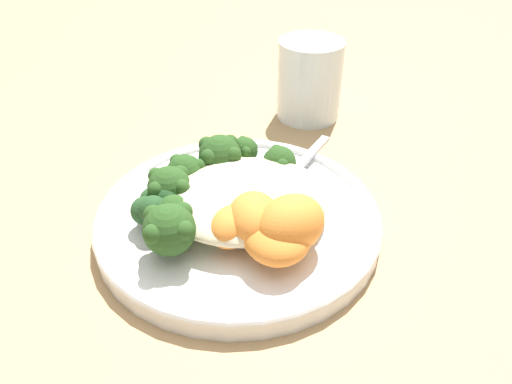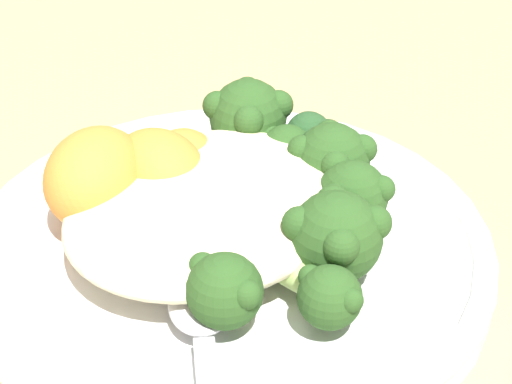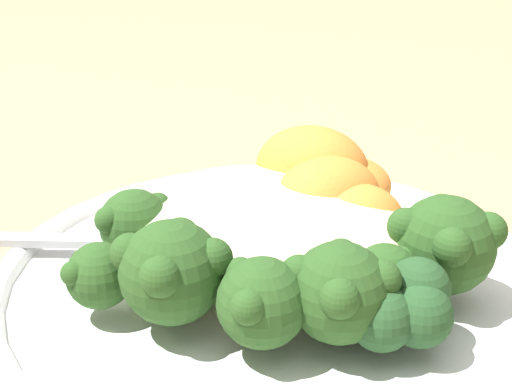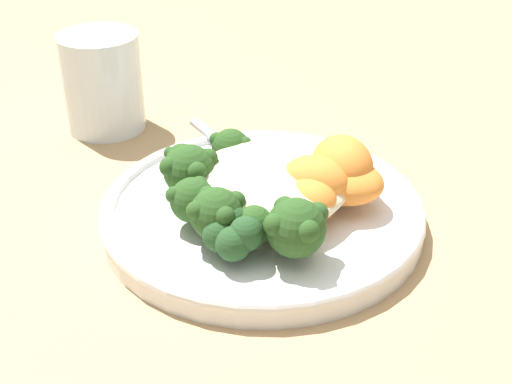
{
  "view_description": "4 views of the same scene",
  "coord_description": "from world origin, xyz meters",
  "px_view_note": "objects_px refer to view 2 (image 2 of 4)",
  "views": [
    {
      "loc": [
        0.06,
        0.35,
        0.3
      ],
      "look_at": [
        -0.0,
        -0.01,
        0.03
      ],
      "focal_mm": 35.0,
      "sensor_mm": 36.0,
      "label": 1
    },
    {
      "loc": [
        -0.22,
        -0.25,
        0.27
      ],
      "look_at": [
        0.04,
        -0.01,
        0.04
      ],
      "focal_mm": 60.0,
      "sensor_mm": 36.0,
      "label": 2
    },
    {
      "loc": [
        0.24,
        -0.19,
        0.18
      ],
      "look_at": [
        0.01,
        -0.01,
        0.06
      ],
      "focal_mm": 50.0,
      "sensor_mm": 36.0,
      "label": 3
    },
    {
      "loc": [
        0.48,
        0.15,
        0.32
      ],
      "look_at": [
        0.03,
        -0.01,
        0.04
      ],
      "focal_mm": 50.0,
      "sensor_mm": 36.0,
      "label": 4
    }
  ],
  "objects_px": {
    "sweet_potato_chunk_3": "(114,179)",
    "kale_tuft": "(319,148)",
    "quinoa_mound": "(215,209)",
    "broccoli_stalk_0": "(219,270)",
    "broccoli_stalk_4": "(313,168)",
    "sweet_potato_chunk_2": "(184,163)",
    "broccoli_stalk_2": "(308,230)",
    "spoon": "(203,326)",
    "broccoli_stalk_1": "(286,261)",
    "broccoli_stalk_3": "(325,199)",
    "sweet_potato_chunk_1": "(96,177)",
    "broccoli_stalk_6": "(244,124)",
    "sweet_potato_chunk_0": "(159,171)",
    "plate": "(229,248)",
    "broccoli_stalk_5": "(264,167)"
  },
  "relations": [
    {
      "from": "sweet_potato_chunk_3",
      "to": "kale_tuft",
      "type": "xyz_separation_m",
      "value": [
        0.1,
        -0.05,
        -0.0
      ]
    },
    {
      "from": "quinoa_mound",
      "to": "broccoli_stalk_0",
      "type": "distance_m",
      "value": 0.04
    },
    {
      "from": "broccoli_stalk_4",
      "to": "sweet_potato_chunk_2",
      "type": "relative_size",
      "value": 2.33
    },
    {
      "from": "broccoli_stalk_0",
      "to": "kale_tuft",
      "type": "xyz_separation_m",
      "value": [
        0.11,
        0.03,
        0.0
      ]
    },
    {
      "from": "broccoli_stalk_2",
      "to": "spoon",
      "type": "bearing_deg",
      "value": -99.04
    },
    {
      "from": "broccoli_stalk_1",
      "to": "kale_tuft",
      "type": "distance_m",
      "value": 0.09
    },
    {
      "from": "broccoli_stalk_3",
      "to": "sweet_potato_chunk_1",
      "type": "bearing_deg",
      "value": -179.81
    },
    {
      "from": "broccoli_stalk_6",
      "to": "sweet_potato_chunk_2",
      "type": "bearing_deg",
      "value": 153.71
    },
    {
      "from": "broccoli_stalk_4",
      "to": "spoon",
      "type": "relative_size",
      "value": 1.05
    },
    {
      "from": "broccoli_stalk_6",
      "to": "broccoli_stalk_1",
      "type": "bearing_deg",
      "value": -152.05
    },
    {
      "from": "sweet_potato_chunk_0",
      "to": "kale_tuft",
      "type": "relative_size",
      "value": 1.23
    },
    {
      "from": "plate",
      "to": "broccoli_stalk_1",
      "type": "bearing_deg",
      "value": -101.72
    },
    {
      "from": "broccoli_stalk_5",
      "to": "sweet_potato_chunk_0",
      "type": "height_order",
      "value": "sweet_potato_chunk_0"
    },
    {
      "from": "broccoli_stalk_3",
      "to": "sweet_potato_chunk_0",
      "type": "bearing_deg",
      "value": 172.05
    },
    {
      "from": "sweet_potato_chunk_3",
      "to": "plate",
      "type": "bearing_deg",
      "value": -67.4
    },
    {
      "from": "broccoli_stalk_6",
      "to": "sweet_potato_chunk_1",
      "type": "xyz_separation_m",
      "value": [
        -0.09,
        0.01,
        0.0
      ]
    },
    {
      "from": "broccoli_stalk_1",
      "to": "sweet_potato_chunk_0",
      "type": "distance_m",
      "value": 0.09
    },
    {
      "from": "broccoli_stalk_2",
      "to": "sweet_potato_chunk_1",
      "type": "distance_m",
      "value": 0.11
    },
    {
      "from": "broccoli_stalk_0",
      "to": "sweet_potato_chunk_0",
      "type": "height_order",
      "value": "sweet_potato_chunk_0"
    },
    {
      "from": "broccoli_stalk_2",
      "to": "sweet_potato_chunk_0",
      "type": "relative_size",
      "value": 2.27
    },
    {
      "from": "plate",
      "to": "broccoli_stalk_3",
      "type": "height_order",
      "value": "broccoli_stalk_3"
    },
    {
      "from": "plate",
      "to": "kale_tuft",
      "type": "height_order",
      "value": "kale_tuft"
    },
    {
      "from": "broccoli_stalk_1",
      "to": "sweet_potato_chunk_2",
      "type": "relative_size",
      "value": 2.6
    },
    {
      "from": "broccoli_stalk_4",
      "to": "sweet_potato_chunk_1",
      "type": "height_order",
      "value": "sweet_potato_chunk_1"
    },
    {
      "from": "broccoli_stalk_1",
      "to": "spoon",
      "type": "distance_m",
      "value": 0.05
    },
    {
      "from": "broccoli_stalk_1",
      "to": "sweet_potato_chunk_1",
      "type": "xyz_separation_m",
      "value": [
        -0.03,
        0.1,
        0.01
      ]
    },
    {
      "from": "sweet_potato_chunk_0",
      "to": "sweet_potato_chunk_2",
      "type": "height_order",
      "value": "sweet_potato_chunk_0"
    },
    {
      "from": "quinoa_mound",
      "to": "broccoli_stalk_5",
      "type": "bearing_deg",
      "value": 13.96
    },
    {
      "from": "broccoli_stalk_4",
      "to": "broccoli_stalk_1",
      "type": "bearing_deg",
      "value": -123.02
    },
    {
      "from": "broccoli_stalk_0",
      "to": "sweet_potato_chunk_3",
      "type": "distance_m",
      "value": 0.09
    },
    {
      "from": "plate",
      "to": "broccoli_stalk_1",
      "type": "relative_size",
      "value": 2.18
    },
    {
      "from": "broccoli_stalk_5",
      "to": "kale_tuft",
      "type": "distance_m",
      "value": 0.03
    },
    {
      "from": "broccoli_stalk_5",
      "to": "broccoli_stalk_0",
      "type": "bearing_deg",
      "value": -148.0
    },
    {
      "from": "quinoa_mound",
      "to": "broccoli_stalk_1",
      "type": "xyz_separation_m",
      "value": [
        -0.0,
        -0.05,
        -0.0
      ]
    },
    {
      "from": "quinoa_mound",
      "to": "kale_tuft",
      "type": "bearing_deg",
      "value": 0.57
    },
    {
      "from": "broccoli_stalk_0",
      "to": "sweet_potato_chunk_3",
      "type": "height_order",
      "value": "same"
    },
    {
      "from": "broccoli_stalk_1",
      "to": "spoon",
      "type": "relative_size",
      "value": 1.17
    },
    {
      "from": "broccoli_stalk_4",
      "to": "sweet_potato_chunk_1",
      "type": "xyz_separation_m",
      "value": [
        -0.09,
        0.07,
        0.01
      ]
    },
    {
      "from": "quinoa_mound",
      "to": "spoon",
      "type": "bearing_deg",
      "value": -139.16
    },
    {
      "from": "broccoli_stalk_1",
      "to": "broccoli_stalk_3",
      "type": "distance_m",
      "value": 0.05
    },
    {
      "from": "plate",
      "to": "broccoli_stalk_5",
      "type": "bearing_deg",
      "value": 18.68
    },
    {
      "from": "broccoli_stalk_1",
      "to": "sweet_potato_chunk_3",
      "type": "distance_m",
      "value": 0.1
    },
    {
      "from": "broccoli_stalk_2",
      "to": "sweet_potato_chunk_2",
      "type": "height_order",
      "value": "broccoli_stalk_2"
    },
    {
      "from": "sweet_potato_chunk_1",
      "to": "broccoli_stalk_2",
      "type": "bearing_deg",
      "value": -66.84
    },
    {
      "from": "broccoli_stalk_1",
      "to": "spoon",
      "type": "height_order",
      "value": "broccoli_stalk_1"
    },
    {
      "from": "broccoli_stalk_0",
      "to": "broccoli_stalk_3",
      "type": "bearing_deg",
      "value": 127.33
    },
    {
      "from": "sweet_potato_chunk_1",
      "to": "kale_tuft",
      "type": "bearing_deg",
      "value": -26.56
    },
    {
      "from": "spoon",
      "to": "broccoli_stalk_4",
      "type": "bearing_deg",
      "value": 146.46
    },
    {
      "from": "broccoli_stalk_2",
      "to": "sweet_potato_chunk_3",
      "type": "height_order",
      "value": "broccoli_stalk_2"
    },
    {
      "from": "sweet_potato_chunk_2",
      "to": "spoon",
      "type": "height_order",
      "value": "sweet_potato_chunk_2"
    }
  ]
}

